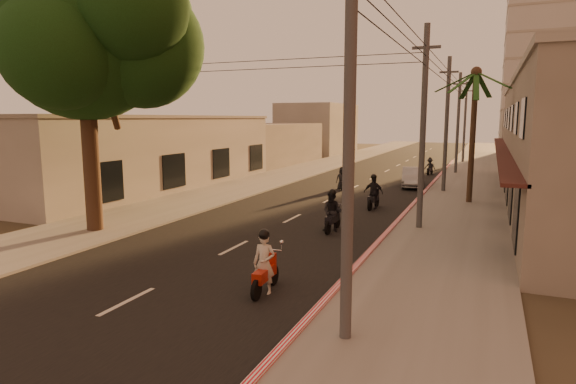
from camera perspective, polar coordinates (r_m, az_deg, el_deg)
name	(u,v)px	position (r m, az deg, el deg)	size (l,w,h in m)	color
ground	(206,262)	(17.29, -9.69, -8.20)	(160.00, 160.00, 0.00)	#383023
road	(354,187)	(35.43, 7.88, 0.56)	(10.00, 140.00, 0.02)	black
sidewalk_right	(463,193)	(34.30, 20.07, -0.08)	(5.00, 140.00, 0.12)	slate
sidewalk_left	(262,181)	(38.02, -3.11, 1.26)	(5.00, 140.00, 0.12)	slate
curb_stripe	(416,201)	(29.58, 14.94, -1.09)	(0.20, 60.00, 0.20)	red
left_building	(144,152)	(36.21, -16.68, 4.57)	(8.20, 24.20, 5.20)	#A59F95
distant_tower	(558,45)	(70.84, 29.34, 14.95)	(12.10, 12.10, 28.00)	#B7B5B2
broadleaf_tree	(93,34)	(22.64, -22.10, 16.95)	(9.60, 8.70, 12.10)	black
palm_tree	(476,80)	(30.01, 21.37, 12.26)	(5.00, 5.00, 8.20)	black
utility_poles	(448,95)	(34.06, 18.43, 10.89)	(1.20, 48.26, 9.00)	#38383A
filler_right	(541,137)	(59.16, 27.78, 5.80)	(8.00, 14.00, 6.00)	#A59F95
filler_left_near	(264,144)	(53.20, -2.86, 5.71)	(8.00, 14.00, 4.40)	#A59F95
filler_left_far	(318,129)	(69.81, 3.58, 7.49)	(8.00, 14.00, 7.00)	#A59F95
scooter_red	(265,265)	(13.95, -2.79, -8.66)	(0.75, 1.93, 1.90)	black
scooter_mid_a	(332,213)	(21.38, 5.28, -2.44)	(0.90, 1.96, 1.93)	black
scooter_mid_b	(373,193)	(27.06, 10.08, -0.16)	(1.14, 1.99, 1.96)	black
scooter_far_a	(341,179)	(33.91, 6.36, 1.48)	(1.07, 1.61, 1.64)	black
scooter_far_b	(430,167)	(44.62, 16.46, 2.89)	(1.15, 1.60, 1.58)	black
parked_car	(413,177)	(36.36, 14.58, 1.69)	(2.14, 4.51, 1.43)	#999BA1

